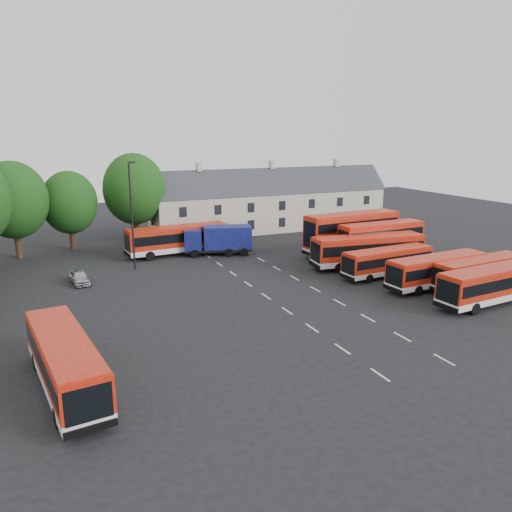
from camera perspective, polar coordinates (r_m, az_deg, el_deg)
The scene contains 16 objects.
ground at distance 42.34m, azimuth 2.32°, elevation -5.42°, with size 140.00×140.00×0.00m, color black.
lane_markings at distance 45.11m, azimuth 4.05°, elevation -4.21°, with size 5.15×33.80×0.01m.
treeline at distance 55.68m, azimuth -26.93°, elevation 4.86°, with size 29.92×32.59×12.01m.
terrace_houses at distance 73.74m, azimuth 1.77°, elevation 6.04°, with size 35.70×7.13×10.06m.
bus_row_a at distance 46.17m, azimuth 25.51°, elevation -2.73°, with size 11.17×3.36×3.11m.
bus_row_b at distance 49.98m, azimuth 24.29°, elevation -1.55°, with size 10.38×3.11×2.89m.
bus_row_c at distance 49.00m, azimuth 20.01°, elevation -1.38°, with size 10.68×3.09×2.98m.
bus_row_d at distance 51.37m, azimuth 14.82°, elevation -0.43°, with size 10.02×2.92×2.80m.
bus_row_e at distance 54.25m, azimuth 12.68°, elevation 0.86°, with size 12.39×4.29×3.43m.
bus_dd_south at distance 57.90m, azimuth 14.10°, elevation 1.94°, with size 10.26×2.46×4.20m.
bus_dd_north at distance 59.64m, azimuth 10.88°, elevation 2.84°, with size 12.07×3.51×4.89m.
bus_west at distance 30.04m, azimuth -21.01°, elevation -10.91°, with size 3.88×11.37×3.15m.
bus_north at distance 59.17m, azimuth -8.90°, elevation 2.09°, with size 12.15×3.69×3.38m.
box_truck at distance 58.52m, azimuth -4.25°, elevation 1.97°, with size 8.14×4.53×3.40m.
silver_car at distance 50.39m, azimuth -19.54°, elevation -2.29°, with size 1.50×3.74×1.27m, color #B1B4B9.
lamppost at distance 52.93m, azimuth -14.00°, elevation 4.79°, with size 0.77×0.28×11.21m.
Camera 1 is at (-17.81, -35.74, 14.07)m, focal length 35.00 mm.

